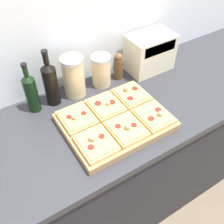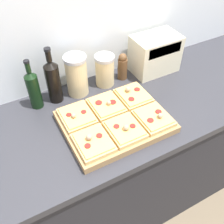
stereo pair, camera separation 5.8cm
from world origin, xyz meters
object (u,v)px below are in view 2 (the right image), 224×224
Objects in this scene: grain_jar_tall at (77,75)px; toaster_oven at (155,54)px; cutting_board at (115,122)px; olive_oil_bottle at (33,89)px; wine_bottle at (53,80)px; grain_jar_short at (105,70)px; pepper_mill at (122,67)px.

grain_jar_tall reaches higher than toaster_oven.
olive_oil_bottle is at bearing 133.22° from cutting_board.
cutting_board is 1.59× the size of wine_bottle.
pepper_mill is at bearing 0.00° from grain_jar_short.
cutting_board is at bearing -145.54° from toaster_oven.
cutting_board is at bearing -58.89° from wine_bottle.
grain_jar_tall is at bearing 180.00° from pepper_mill.
grain_jar_tall is 0.17m from grain_jar_short.
grain_jar_short is at bearing -180.00° from pepper_mill.
olive_oil_bottle is at bearing 180.00° from grain_jar_tall.
grain_jar_tall is 0.28m from pepper_mill.
grain_jar_tall reaches higher than grain_jar_short.
wine_bottle is 0.40m from pepper_mill.
wine_bottle is at bearing 180.00° from pepper_mill.
wine_bottle is at bearing 180.00° from grain_jar_tall.
pepper_mill is at bearing 0.00° from grain_jar_tall.
olive_oil_bottle reaches higher than toaster_oven.
grain_jar_short is 0.11m from pepper_mill.
wine_bottle is (0.10, 0.00, 0.01)m from olive_oil_bottle.
grain_jar_tall is at bearing 101.02° from cutting_board.
toaster_oven is at bearing -4.54° from pepper_mill.
olive_oil_bottle is 0.71m from toaster_oven.
grain_jar_short is (0.29, -0.00, -0.04)m from wine_bottle.
grain_jar_short reaches higher than cutting_board.
wine_bottle is at bearing 178.46° from toaster_oven.
wine_bottle reaches higher than grain_jar_tall.
toaster_oven is (0.42, 0.29, 0.09)m from cutting_board.
grain_jar_tall is at bearing 180.00° from grain_jar_short.
olive_oil_bottle reaches higher than grain_jar_short.
olive_oil_bottle is 1.21× the size of grain_jar_tall.
grain_jar_short reaches higher than pepper_mill.
cutting_board is 1.78× the size of olive_oil_bottle.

